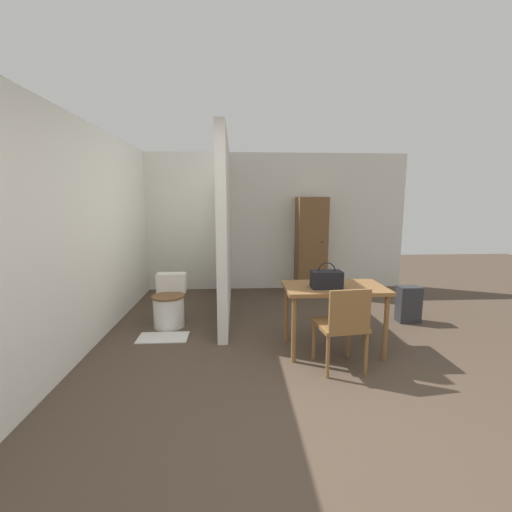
% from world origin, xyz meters
% --- Properties ---
extents(ground_plane, '(16.00, 16.00, 0.00)m').
position_xyz_m(ground_plane, '(0.00, 0.00, 0.00)').
color(ground_plane, '#4C3D30').
extents(wall_back, '(5.28, 0.12, 2.50)m').
position_xyz_m(wall_back, '(0.00, 4.19, 1.25)').
color(wall_back, silver).
rests_on(wall_back, ground_plane).
extents(wall_left, '(0.12, 5.13, 2.50)m').
position_xyz_m(wall_left, '(-2.20, 2.07, 1.25)').
color(wall_left, silver).
rests_on(wall_left, ground_plane).
extents(partition_wall, '(0.12, 2.58, 2.50)m').
position_xyz_m(partition_wall, '(-0.68, 2.85, 1.25)').
color(partition_wall, silver).
rests_on(partition_wall, ground_plane).
extents(dining_table, '(1.08, 0.63, 0.73)m').
position_xyz_m(dining_table, '(0.54, 1.36, 0.64)').
color(dining_table, brown).
rests_on(dining_table, ground_plane).
extents(wooden_chair, '(0.49, 0.49, 0.84)m').
position_xyz_m(wooden_chair, '(0.50, 0.90, 0.47)').
color(wooden_chair, brown).
rests_on(wooden_chair, ground_plane).
extents(toilet, '(0.42, 0.57, 0.66)m').
position_xyz_m(toilet, '(-1.41, 2.26, 0.28)').
color(toilet, white).
rests_on(toilet, ground_plane).
extents(handbag, '(0.32, 0.18, 0.28)m').
position_xyz_m(handbag, '(0.43, 1.27, 0.83)').
color(handbag, black).
rests_on(handbag, dining_table).
extents(wooden_cabinet, '(0.52, 0.49, 1.71)m').
position_xyz_m(wooden_cabinet, '(0.83, 3.88, 0.85)').
color(wooden_cabinet, brown).
rests_on(wooden_cabinet, ground_plane).
extents(bath_mat, '(0.60, 0.34, 0.01)m').
position_xyz_m(bath_mat, '(-1.41, 1.81, 0.01)').
color(bath_mat, silver).
rests_on(bath_mat, ground_plane).
extents(space_heater, '(0.29, 0.19, 0.49)m').
position_xyz_m(space_heater, '(1.83, 2.19, 0.25)').
color(space_heater, '#2D2D33').
rests_on(space_heater, ground_plane).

